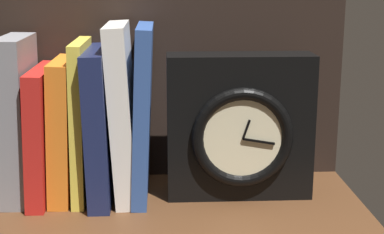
# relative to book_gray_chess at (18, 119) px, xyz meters

# --- Properties ---
(ground_plane) EXTENTS (0.60, 0.27, 0.03)m
(ground_plane) POSITION_rel_book_gray_chess_xyz_m (0.21, -0.04, -0.13)
(ground_plane) COLOR #4C2D19
(back_panel) EXTENTS (0.60, 0.01, 0.40)m
(back_panel) POSITION_rel_book_gray_chess_xyz_m (0.21, 0.09, 0.08)
(back_panel) COLOR black
(back_panel) RESTS_ON ground_plane
(book_gray_chess) EXTENTS (0.04, 0.13, 0.24)m
(book_gray_chess) POSITION_rel_book_gray_chess_xyz_m (0.00, 0.00, 0.00)
(book_gray_chess) COLOR gray
(book_gray_chess) RESTS_ON ground_plane
(book_red_requiem) EXTENTS (0.03, 0.15, 0.20)m
(book_red_requiem) POSITION_rel_book_gray_chess_xyz_m (0.03, 0.00, -0.02)
(book_red_requiem) COLOR red
(book_red_requiem) RESTS_ON ground_plane
(book_orange_pandolfini) EXTENTS (0.04, 0.13, 0.21)m
(book_orange_pandolfini) POSITION_rel_book_gray_chess_xyz_m (0.07, 0.00, -0.02)
(book_orange_pandolfini) COLOR orange
(book_orange_pandolfini) RESTS_ON ground_plane
(book_yellow_seinlanguage) EXTENTS (0.02, 0.13, 0.23)m
(book_yellow_seinlanguage) POSITION_rel_book_gray_chess_xyz_m (0.09, 0.00, -0.00)
(book_yellow_seinlanguage) COLOR gold
(book_yellow_seinlanguage) RESTS_ON ground_plane
(book_navy_bierce) EXTENTS (0.03, 0.17, 0.22)m
(book_navy_bierce) POSITION_rel_book_gray_chess_xyz_m (0.12, 0.00, -0.01)
(book_navy_bierce) COLOR #192147
(book_navy_bierce) RESTS_ON ground_plane
(book_white_catcher) EXTENTS (0.04, 0.14, 0.26)m
(book_white_catcher) POSITION_rel_book_gray_chess_xyz_m (0.15, 0.00, 0.01)
(book_white_catcher) COLOR silver
(book_white_catcher) RESTS_ON ground_plane
(book_blue_modern) EXTENTS (0.03, 0.15, 0.26)m
(book_blue_modern) POSITION_rel_book_gray_chess_xyz_m (0.18, 0.00, 0.01)
(book_blue_modern) COLOR #2D4C8E
(book_blue_modern) RESTS_ON ground_plane
(framed_clock) EXTENTS (0.22, 0.08, 0.22)m
(framed_clock) POSITION_rel_book_gray_chess_xyz_m (0.33, -0.01, -0.01)
(framed_clock) COLOR black
(framed_clock) RESTS_ON ground_plane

